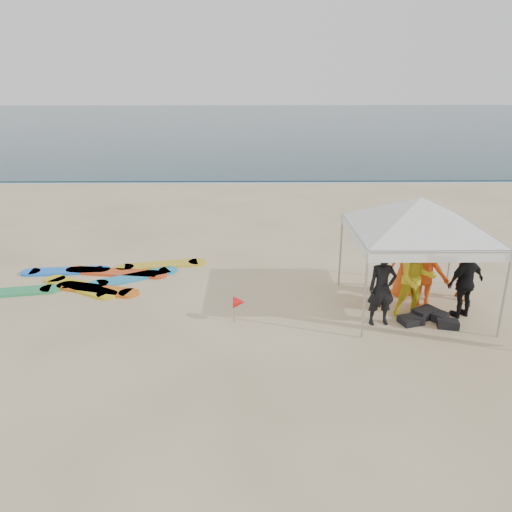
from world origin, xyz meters
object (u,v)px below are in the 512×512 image
object	(u,v)px
person_black_a	(382,288)
canopy_tent	(421,198)
person_seated	(462,280)
surfboard_spread	(100,278)
person_orange_a	(425,271)
marker_pennant	(239,302)
person_black_b	(466,282)
person_yellow	(416,279)
person_orange_b	(407,260)

from	to	relation	value
person_black_a	canopy_tent	xyz separation A→B (m)	(0.95, 0.82, 1.88)
person_seated	surfboard_spread	world-z (taller)	person_seated
person_seated	surfboard_spread	xyz separation A→B (m)	(-9.61, 1.41, -0.47)
person_orange_a	surfboard_spread	bearing A→B (deg)	11.62
marker_pennant	person_black_b	bearing A→B (deg)	2.60
person_yellow	marker_pennant	size ratio (longest dim) A/B	2.97
person_seated	canopy_tent	size ratio (longest dim) A/B	0.24
person_orange_a	surfboard_spread	distance (m)	8.73
person_seated	surfboard_spread	size ratio (longest dim) A/B	0.18
person_yellow	person_orange_a	xyz separation A→B (m)	(0.41, 0.58, -0.04)
person_orange_a	person_black_b	xyz separation A→B (m)	(0.74, -0.61, -0.04)
person_orange_b	person_seated	bearing A→B (deg)	146.61
person_yellow	person_seated	bearing A→B (deg)	30.69
person_black_a	person_orange_a	xyz separation A→B (m)	(1.30, 0.96, 0.02)
canopy_tent	marker_pennant	world-z (taller)	canopy_tent
person_black_a	marker_pennant	size ratio (longest dim) A/B	2.76
person_black_a	person_black_b	bearing A→B (deg)	3.42
person_black_a	person_black_b	world-z (taller)	person_black_a
canopy_tent	marker_pennant	size ratio (longest dim) A/B	6.59
person_seated	person_black_b	bearing A→B (deg)	166.50
person_black_b	surfboard_spread	world-z (taller)	person_black_b
person_black_a	canopy_tent	bearing A→B (deg)	34.38
person_black_b	person_seated	distance (m)	1.14
person_black_a	surfboard_spread	bearing A→B (deg)	152.41
person_orange_a	person_seated	bearing A→B (deg)	-136.38
person_orange_a	person_orange_b	world-z (taller)	person_orange_b
person_orange_b	surfboard_spread	bearing A→B (deg)	-31.33
person_black_b	person_yellow	bearing A→B (deg)	-23.95
person_black_b	marker_pennant	distance (m)	5.28
person_orange_a	person_black_b	bearing A→B (deg)	164.26
person_orange_a	marker_pennant	bearing A→B (deg)	34.25
person_orange_b	marker_pennant	xyz separation A→B (m)	(-4.26, -1.50, -0.47)
person_seated	person_orange_a	bearing A→B (deg)	117.23
canopy_tent	surfboard_spread	world-z (taller)	canopy_tent
person_seated	person_yellow	bearing A→B (deg)	130.16
person_orange_b	person_black_a	bearing A→B (deg)	33.93
canopy_tent	person_seated	bearing A→B (deg)	20.37
person_black_b	person_seated	bearing A→B (deg)	-133.72
person_orange_a	person_black_b	world-z (taller)	person_orange_a
person_orange_a	person_yellow	bearing A→B (deg)	78.41
surfboard_spread	person_orange_a	bearing A→B (deg)	-12.07
person_orange_b	canopy_tent	size ratio (longest dim) A/B	0.46
person_black_a	person_seated	xyz separation A→B (m)	(2.42, 1.37, -0.38)
surfboard_spread	person_orange_b	bearing A→B (deg)	-8.04
person_orange_b	person_seated	distance (m)	1.48
surfboard_spread	canopy_tent	bearing A→B (deg)	-13.52
person_seated	surfboard_spread	bearing A→B (deg)	88.96
person_yellow	person_orange_a	bearing A→B (deg)	52.54
person_seated	canopy_tent	world-z (taller)	canopy_tent
person_black_a	marker_pennant	distance (m)	3.25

